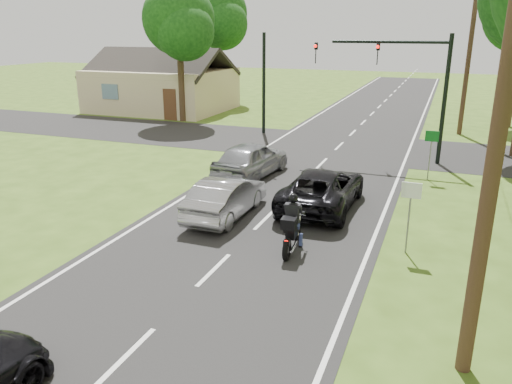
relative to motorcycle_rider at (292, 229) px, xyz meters
The scene contains 16 objects.
ground 2.59m from the motorcycle_rider, 129.29° to the right, with size 140.00×140.00×0.00m, color #365016.
road 8.25m from the motorcycle_rider, 101.10° to the left, with size 8.00×100.00×0.01m, color black.
cross_road 14.17m from the motorcycle_rider, 96.42° to the left, with size 60.00×7.00×0.01m, color black.
motorcycle_rider is the anchor object (origin of this frame).
dark_suv 4.00m from the motorcycle_rider, 91.30° to the left, with size 2.35×5.09×1.42m, color black.
silver_sedan 3.51m from the motorcycle_rider, 147.19° to the left, with size 1.44×4.13×1.36m, color #9E9EA2.
silver_suv 7.84m from the motorcycle_rider, 120.25° to the left, with size 1.85×4.60×1.57m, color gray.
traffic_signal 12.67m from the motorcycle_rider, 81.72° to the left, with size 6.38×0.44×6.00m.
signal_pole_far 17.59m from the motorcycle_rider, 112.89° to the left, with size 0.20×0.20×6.00m, color black.
utility_pole_near 7.49m from the motorcycle_rider, 40.43° to the right, with size 1.60×0.28×10.00m.
utility_pole_far 21.05m from the motorcycle_rider, 77.04° to the left, with size 1.60×0.28×10.00m.
sign_white 3.41m from the motorcycle_rider, 18.55° to the left, with size 0.55×0.07×2.12m.
sign_green 9.68m from the motorcycle_rider, 69.86° to the left, with size 0.55×0.07×2.12m.
tree_left_near 23.02m from the motorcycle_rider, 126.72° to the left, with size 5.12×4.96×9.22m.
tree_left_far 32.39m from the motorcycle_rider, 118.77° to the left, with size 5.76×5.58×10.14m.
house 28.23m from the motorcycle_rider, 128.55° to the left, with size 10.20×8.00×4.84m.
Camera 1 is at (5.39, -10.87, 6.15)m, focal length 35.00 mm.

